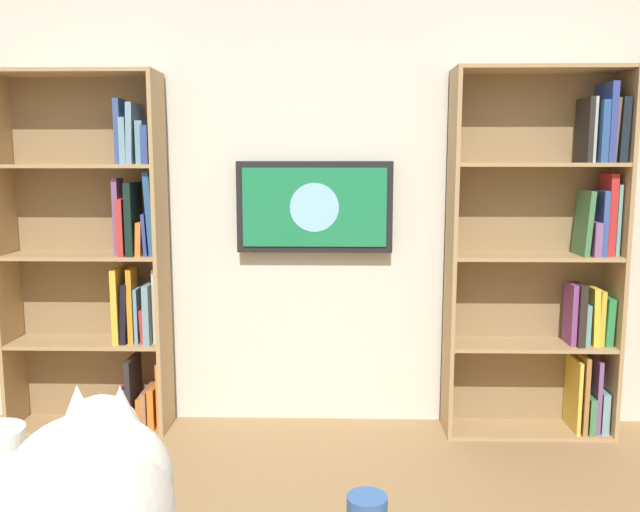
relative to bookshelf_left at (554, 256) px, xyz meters
name	(u,v)px	position (x,y,z in m)	size (l,w,h in m)	color
wall_back	(308,186)	(1.33, -0.16, 0.36)	(4.52, 0.06, 2.70)	silver
bookshelf_left	(554,256)	(0.00, 0.00, 0.00)	(0.91, 0.28, 1.97)	tan
bookshelf_right	(105,262)	(2.44, 0.00, -0.04)	(0.88, 0.28, 1.96)	tan
wall_mounted_tv	(315,207)	(1.29, -0.08, 0.25)	(0.86, 0.07, 0.50)	black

